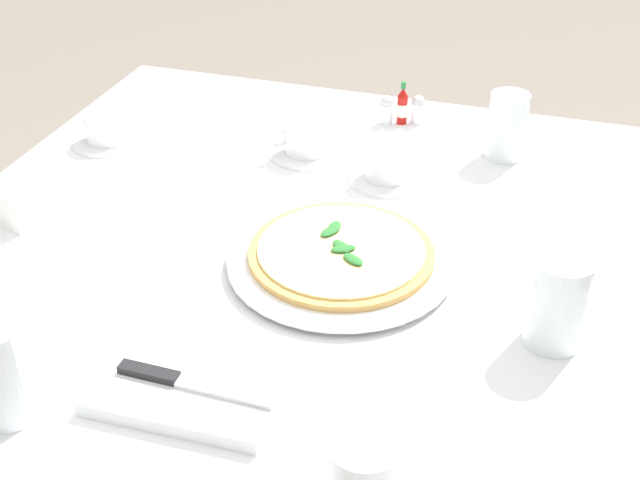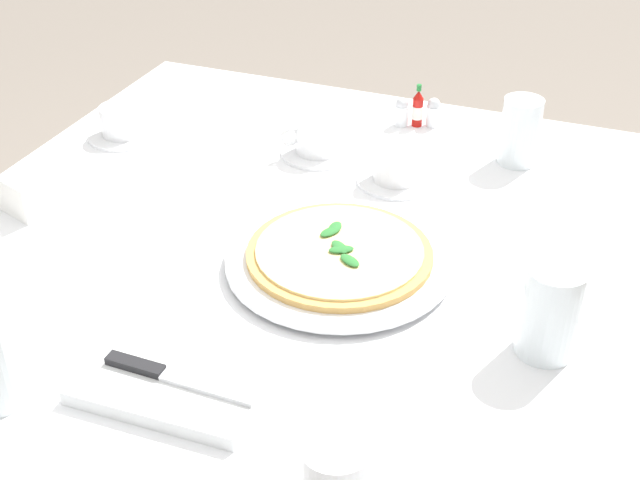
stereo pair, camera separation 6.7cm
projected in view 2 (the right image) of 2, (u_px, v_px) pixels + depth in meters
dining_table at (303, 306)px, 1.36m from camera, size 1.11×1.11×0.75m
pizza_plate at (339, 261)px, 1.21m from camera, size 0.33×0.33×0.02m
pizza at (339, 252)px, 1.21m from camera, size 0.27×0.27×0.02m
coffee_cup_center_back at (317, 139)px, 1.50m from camera, size 0.13×0.13×0.07m
coffee_cup_near_right at (336, 471)px, 0.86m from camera, size 0.13×0.13×0.07m
coffee_cup_right_edge at (396, 165)px, 1.41m from camera, size 0.13×0.13×0.07m
coffee_cup_far_right at (121, 123)px, 1.56m from camera, size 0.13×0.13×0.06m
water_glass_near_left at (549, 317)px, 1.04m from camera, size 0.07×0.07×0.13m
water_glass_far_left at (520, 135)px, 1.46m from camera, size 0.07×0.07×0.12m
napkin_folded at (171, 384)px, 1.00m from camera, size 0.22×0.14×0.02m
dinner_knife at (172, 376)px, 0.99m from camera, size 0.20×0.02×0.01m
hot_sauce_bottle at (418, 109)px, 1.60m from camera, size 0.02×0.02×0.08m
salt_shaker at (433, 113)px, 1.60m from camera, size 0.03×0.03×0.06m
pepper_shaker at (402, 113)px, 1.60m from camera, size 0.03×0.03×0.06m
menu_card at (9, 200)px, 1.32m from camera, size 0.09×0.03×0.06m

